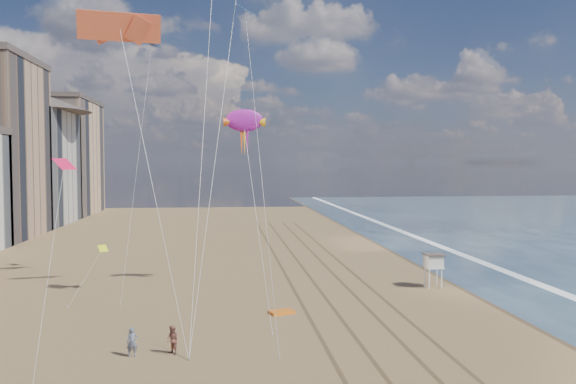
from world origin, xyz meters
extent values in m
plane|color=#42301E|center=(19.00, 40.00, 0.00)|extent=(260.00, 260.00, 0.00)
plane|color=white|center=(23.20, 40.00, 0.00)|extent=(260.00, 260.00, 0.00)
cube|color=brown|center=(-1.20, 30.00, 0.01)|extent=(0.28, 120.00, 0.01)
cube|color=brown|center=(1.20, 30.00, 0.01)|extent=(0.28, 120.00, 0.01)
cube|color=brown|center=(4.00, 30.00, 0.01)|extent=(0.28, 120.00, 0.01)
cube|color=brown|center=(6.20, 30.00, 0.01)|extent=(0.28, 120.00, 0.01)
cube|color=#BCB2A3|center=(-45.50, 92.00, 11.00)|extent=(15.00, 22.00, 22.00)
cone|color=#473D38|center=(-45.50, 92.00, 24.20)|extent=(34.22, 34.22, 4.40)
cube|color=tan|center=(-46.00, 114.00, 13.00)|extent=(16.00, 24.00, 26.00)
cube|color=#473D38|center=(-46.00, 114.00, 26.50)|extent=(16.32, 24.48, 1.00)
cylinder|color=silver|center=(11.65, 29.07, 0.91)|extent=(0.12, 0.12, 1.82)
cylinder|color=silver|center=(12.86, 29.07, 0.91)|extent=(0.12, 0.12, 1.82)
cylinder|color=silver|center=(11.65, 30.28, 0.91)|extent=(0.12, 0.12, 1.82)
cylinder|color=silver|center=(12.86, 30.28, 0.91)|extent=(0.12, 0.12, 1.82)
cube|color=silver|center=(12.26, 29.67, 1.97)|extent=(1.62, 1.62, 0.12)
cube|color=silver|center=(12.26, 29.67, 2.58)|extent=(1.52, 1.52, 1.11)
cube|color=#473D38|center=(12.26, 29.67, 3.23)|extent=(1.82, 1.82, 0.10)
cube|color=orange|center=(-3.21, 22.11, 0.11)|extent=(2.20, 1.77, 0.22)
ellipsoid|color=#991796|center=(-5.78, 31.13, 15.99)|extent=(3.99, 0.75, 2.37)
cone|color=#CD4E13|center=(-7.20, 31.13, 15.81)|extent=(1.07, 0.89, 0.89)
cone|color=orange|center=(-4.35, 31.13, 15.81)|extent=(1.07, 0.89, 0.89)
cylinder|color=silver|center=(-5.09, 23.83, 7.55)|extent=(0.03, 0.03, 21.03)
imported|color=slate|center=(-13.43, 13.21, 0.92)|extent=(0.75, 0.57, 1.84)
imported|color=#8F5649|center=(-10.98, 13.35, 0.91)|extent=(1.10, 1.12, 1.82)
cube|color=#DC5530|center=(-14.76, 18.07, 21.30)|extent=(5.57, 1.83, 1.89)
plane|color=#EDFF1A|center=(-19.03, 31.97, 4.00)|extent=(1.32, 1.26, 0.55)
plane|color=black|center=(-14.67, 35.02, 23.66)|extent=(1.46, 1.46, 0.58)
plane|color=#E71548|center=(-18.31, 17.10, 11.93)|extent=(1.90, 1.92, 0.76)
plane|color=#237EBA|center=(-6.03, 22.10, 23.84)|extent=(2.13, 2.27, 1.00)
camera|label=1|loc=(-7.76, -21.82, 12.02)|focal=35.00mm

